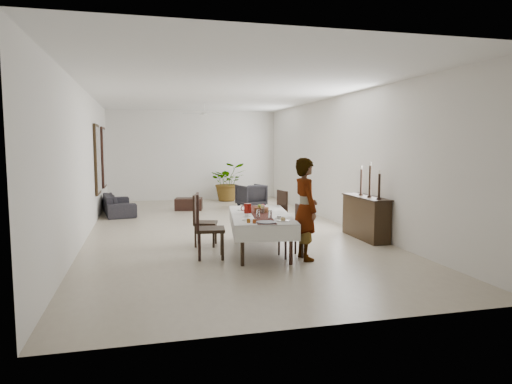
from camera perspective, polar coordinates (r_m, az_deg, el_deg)
The scene contains 87 objects.
floor at distance 10.87m, azimuth -4.22°, elevation -4.64°, with size 6.00×12.00×0.00m, color #BAAD93.
ceiling at distance 10.75m, azimuth -4.36°, elevation 12.37°, with size 6.00×12.00×0.02m, color white.
wall_back at distance 16.64m, azimuth -7.81°, elevation 4.55°, with size 6.00×0.02×3.20m, color white.
wall_front at distance 4.90m, azimuth 7.73°, elevation 1.22°, with size 6.00×0.02×3.20m, color white.
wall_left at distance 10.61m, azimuth -20.50°, elevation 3.44°, with size 0.02×12.00×3.20m, color white.
wall_right at distance 11.59m, azimuth 10.53°, elevation 3.90°, with size 0.02×12.00×3.20m, color white.
dining_table_top at distance 8.56m, azimuth 0.55°, elevation -2.99°, with size 0.92×2.21×0.05m, color black.
table_leg_fl at distance 7.56m, azimuth -1.71°, elevation -6.85°, with size 0.06×0.06×0.64m, color black.
table_leg_fr at distance 7.65m, azimuth 4.39°, elevation -6.71°, with size 0.06×0.06×0.64m, color black.
table_leg_bl at distance 9.62m, azimuth -2.50°, elevation -4.08°, with size 0.06×0.06×0.64m, color black.
table_leg_br at distance 9.69m, azimuth 2.31°, elevation -4.00°, with size 0.06×0.06×0.64m, color black.
tablecloth_top at distance 8.55m, azimuth 0.55°, elevation -2.80°, with size 1.09×2.37×0.01m, color silver.
tablecloth_drape_left at distance 8.54m, azimuth -3.05°, elevation -3.74°, with size 0.01×2.37×0.28m, color white.
tablecloth_drape_right at distance 8.64m, azimuth 4.11°, elevation -3.62°, with size 0.01×2.37×0.28m, color white.
tablecloth_drape_near at distance 7.42m, azimuth 1.48°, elevation -5.21°, with size 1.09×0.01×0.28m, color white.
tablecloth_drape_far at distance 9.74m, azimuth -0.16°, elevation -2.52°, with size 1.09×0.01×0.28m, color silver.
table_runner at distance 8.55m, azimuth 0.55°, elevation -2.75°, with size 0.32×2.30×0.00m, color #501F17.
red_pitcher at distance 8.65m, azimuth -1.06°, elevation -2.05°, with size 0.14×0.14×0.18m, color maroon.
pitcher_handle at distance 8.65m, azimuth -1.57°, elevation -2.05°, with size 0.11×0.11×0.02m, color maroon.
wine_glass_near at distance 7.96m, azimuth 1.78°, elevation -2.85°, with size 0.06×0.06×0.16m, color silver.
wine_glass_mid at distance 8.03m, azimuth 0.27°, elevation -2.77°, with size 0.06×0.06×0.16m, color silver.
wine_glass_far at distance 8.59m, azimuth 0.83°, elevation -2.20°, with size 0.06×0.06×0.16m, color white.
teacup_right at distance 8.04m, azimuth 2.91°, elevation -3.14°, with size 0.08×0.08×0.06m, color white.
saucer_right at distance 8.04m, azimuth 2.91°, elevation -3.29°, with size 0.14×0.14×0.01m, color white.
teacup_left at distance 8.21m, azimuth -1.14°, elevation -2.94°, with size 0.08×0.08×0.06m, color white.
saucer_left at distance 8.21m, azimuth -1.14°, elevation -3.10°, with size 0.14×0.14×0.01m, color white.
plate_near_right at distance 7.78m, azimuth 3.41°, elevation -3.61°, with size 0.22×0.22×0.01m, color silver.
bread_near_right at distance 7.77m, azimuth 3.41°, elevation -3.42°, with size 0.08×0.08×0.08m, color tan.
plate_near_left at distance 7.85m, azimuth -0.94°, elevation -3.51°, with size 0.22×0.22×0.01m, color silver.
plate_far_left at distance 9.03m, azimuth -1.64°, elevation -2.26°, with size 0.22×0.22×0.01m, color white.
serving_tray at distance 7.60m, azimuth 1.29°, elevation -3.80°, with size 0.33×0.33×0.02m, color #3D3D42.
jam_jar_a at distance 7.55m, azimuth -0.21°, elevation -3.67°, with size 0.06×0.06×0.07m, color #963E15.
jam_jar_b at distance 7.60m, azimuth -0.94°, elevation -3.62°, with size 0.06×0.06×0.07m, color brown.
fruit_basket at distance 8.78m, azimuth 0.70°, elevation -2.24°, with size 0.28×0.28×0.09m, color brown.
fruit_red at distance 8.79m, azimuth 0.87°, elevation -1.77°, with size 0.08×0.08×0.08m, color maroon.
fruit_green at distance 8.79m, azimuth 0.44°, elevation -1.77°, with size 0.07×0.07×0.07m, color olive.
fruit_yellow at distance 8.72m, azimuth 0.73°, elevation -1.83°, with size 0.08×0.08×0.08m, color yellow.
chair_right_near_seat at distance 8.17m, azimuth 4.37°, elevation -5.26°, with size 0.39×0.39×0.04m, color black.
chair_right_near_leg_fl at distance 8.13m, azimuth 5.85°, elevation -6.89°, with size 0.04×0.04×0.39m, color black.
chair_right_near_leg_fr at distance 8.42m, azimuth 4.95°, elevation -6.43°, with size 0.04×0.04×0.39m, color black.
chair_right_near_leg_bl at distance 8.01m, azimuth 3.73°, elevation -7.07°, with size 0.04×0.04×0.39m, color black.
chair_right_near_leg_br at distance 8.30m, azimuth 2.90°, elevation -6.60°, with size 0.04×0.04×0.39m, color black.
chair_right_near_back at distance 8.19m, azimuth 5.54°, elevation -3.34°, with size 0.39×0.04×0.50m, color black.
chair_right_far_seat at distance 9.68m, azimuth 2.25°, elevation -3.22°, with size 0.43×0.43×0.05m, color black.
chair_right_far_leg_fl at distance 9.65m, azimuth 3.67°, elevation -4.70°, with size 0.04×0.04×0.43m, color black.
chair_right_far_leg_fr at distance 9.96m, azimuth 2.70°, elevation -4.36°, with size 0.04×0.04×0.43m, color black.
chair_right_far_leg_bl at distance 9.49m, azimuth 1.77°, elevation -4.87°, with size 0.04×0.04×0.43m, color black.
chair_right_far_leg_br at distance 9.80m, azimuth 0.85°, elevation -4.52°, with size 0.04×0.04×0.43m, color black.
chair_right_far_back at distance 9.73m, azimuth 3.30°, elevation -1.42°, with size 0.43×0.04×0.55m, color black.
chair_left_near_seat at distance 8.08m, azimuth -5.69°, elevation -4.70°, with size 0.49×0.49×0.06m, color black.
chair_left_near_leg_fl at distance 8.32m, azimuth -7.08°, elevation -6.28°, with size 0.05×0.05×0.48m, color black.
chair_left_near_leg_fr at distance 7.93m, azimuth -7.09°, elevation -6.89°, with size 0.05×0.05×0.48m, color black.
chair_left_near_leg_bl at distance 8.33m, azimuth -4.32°, elevation -6.24°, with size 0.05×0.05×0.48m, color black.
chair_left_near_leg_br at distance 7.94m, azimuth -4.20°, elevation -6.85°, with size 0.05×0.05×0.48m, color black.
chair_left_near_back at distance 8.02m, azimuth -7.30°, elevation -2.38°, with size 0.49×0.04×0.62m, color black.
chair_left_far_seat at distance 9.08m, azimuth -6.32°, elevation -3.89°, with size 0.43×0.43×0.05m, color black.
chair_left_far_leg_fl at distance 9.32m, azimuth -7.22°, elevation -5.13°, with size 0.04×0.04×0.43m, color black.
chair_left_far_leg_fr at distance 8.98m, azimuth -7.58°, elevation -5.56°, with size 0.04×0.04×0.43m, color black.
chair_left_far_leg_bl at distance 9.27m, azimuth -5.06°, elevation -5.16°, with size 0.04×0.04×0.43m, color black.
chair_left_far_leg_br at distance 8.93m, azimuth -5.34°, elevation -5.60°, with size 0.04×0.04×0.43m, color black.
chair_left_far_back at distance 9.06m, azimuth -7.56°, elevation -2.04°, with size 0.43×0.04×0.55m, color black.
woman at distance 7.94m, azimuth 6.19°, elevation -2.13°, with size 0.65×0.42×1.77m, color #919499.
sideboard_body at distance 9.99m, azimuth 13.54°, elevation -3.19°, with size 0.39×1.45×0.87m, color black.
sideboard_top at distance 9.93m, azimuth 13.60°, elevation -0.63°, with size 0.43×1.51×0.03m, color black.
candlestick_near_base at distance 9.46m, azimuth 15.10°, elevation -0.81°, with size 0.10×0.10×0.03m, color black.
candlestick_near_shaft at distance 9.44m, azimuth 15.14°, elevation 0.74°, with size 0.05×0.05×0.48m, color black.
candlestick_near_candle at distance 9.42m, azimuth 15.19°, elevation 2.44°, with size 0.03×0.03×0.08m, color white.
candlestick_mid_base at distance 9.80m, azimuth 14.00°, elevation -0.55°, with size 0.10×0.10×0.03m, color black.
candlestick_mid_shaft at distance 9.77m, azimuth 14.05°, elevation 1.37°, with size 0.05×0.05×0.63m, color black.
candlestick_mid_candle at distance 9.75m, azimuth 14.10°, elevation 3.44°, with size 0.03×0.03×0.08m, color white.
candlestick_far_base at distance 10.14m, azimuth 12.97°, elevation -0.31°, with size 0.10×0.10×0.03m, color black.
candlestick_far_shaft at distance 10.12m, azimuth 13.01°, elevation 1.27°, with size 0.05×0.05×0.53m, color black.
candlestick_far_candle at distance 10.10m, azimuth 13.05°, elevation 3.00°, with size 0.03×0.03×0.08m, color beige.
sofa at distance 13.66m, azimuth -16.78°, elevation -1.48°, with size 1.95×0.76×0.57m, color #2A272D.
armchair at distance 14.66m, azimuth -0.62°, elevation -0.43°, with size 0.77×0.80×0.72m, color #2C2A2F.
coffee_table at distance 14.10m, azimuth -8.40°, elevation -1.50°, with size 0.81×0.54×0.36m, color black.
potted_plant at distance 16.17m, azimuth -3.52°, elevation 1.29°, with size 1.22×1.06×1.36m, color #225221.
mirror_frame_near at distance 12.79m, azimuth -19.23°, elevation 3.86°, with size 0.06×1.05×1.85m, color black.
mirror_glass_near at distance 12.79m, azimuth -19.07°, elevation 3.86°, with size 0.01×0.90×1.70m, color white.
mirror_frame_far at distance 14.88m, azimuth -18.51°, elevation 4.14°, with size 0.06×1.05×1.85m, color black.
mirror_glass_far at distance 14.88m, azimuth -18.38°, elevation 4.14°, with size 0.01×0.90×1.70m, color silver.
fan_rod at distance 13.70m, azimuth -6.51°, elevation 10.55°, with size 0.04×0.04×0.20m, color white.
fan_hub at distance 13.68m, azimuth -6.50°, elevation 9.72°, with size 0.16×0.16×0.08m, color white.
fan_blade_n at distance 14.03m, azimuth -6.69°, elevation 9.62°, with size 0.10×0.55×0.01m, color white.
fan_blade_s at distance 13.34m, azimuth -6.30°, elevation 9.82°, with size 0.10×0.55×0.01m, color white.
fan_blade_e at distance 13.73m, azimuth -5.03°, elevation 9.72°, with size 0.55×0.10×0.01m, color white.
fan_blade_w at distance 13.64m, azimuth -7.98°, elevation 9.71°, with size 0.55×0.10×0.01m, color silver.
Camera 1 is at (-1.81, -10.53, 2.00)m, focal length 32.00 mm.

